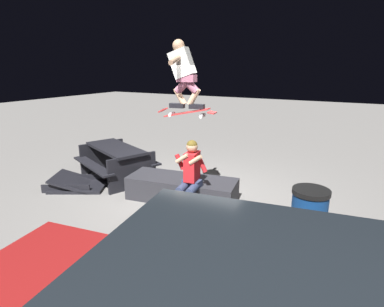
{
  "coord_description": "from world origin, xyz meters",
  "views": [
    {
      "loc": [
        -2.54,
        4.87,
        2.47
      ],
      "look_at": [
        -0.13,
        0.42,
        1.04
      ],
      "focal_mm": 28.69,
      "sensor_mm": 36.0,
      "label": 1
    }
  ],
  "objects_px": {
    "ledge_box_main": "(182,189)",
    "picnic_table_back": "(116,158)",
    "person_sitting_on_ledge": "(190,174)",
    "skateboard": "(187,113)",
    "skater_airborne": "(183,71)",
    "kicker_ramp": "(80,184)",
    "trash_bin": "(308,224)"
  },
  "relations": [
    {
      "from": "ledge_box_main",
      "to": "picnic_table_back",
      "type": "relative_size",
      "value": 0.99
    },
    {
      "from": "ledge_box_main",
      "to": "person_sitting_on_ledge",
      "type": "xyz_separation_m",
      "value": [
        -0.38,
        0.37,
        0.48
      ]
    },
    {
      "from": "skateboard",
      "to": "picnic_table_back",
      "type": "height_order",
      "value": "skateboard"
    },
    {
      "from": "ledge_box_main",
      "to": "picnic_table_back",
      "type": "xyz_separation_m",
      "value": [
        1.9,
        -0.3,
        0.28
      ]
    },
    {
      "from": "person_sitting_on_ledge",
      "to": "skater_airborne",
      "type": "distance_m",
      "value": 1.74
    },
    {
      "from": "skateboard",
      "to": "kicker_ramp",
      "type": "height_order",
      "value": "skateboard"
    },
    {
      "from": "person_sitting_on_ledge",
      "to": "skateboard",
      "type": "distance_m",
      "value": 1.06
    },
    {
      "from": "skateboard",
      "to": "skater_airborne",
      "type": "relative_size",
      "value": 0.93
    },
    {
      "from": "kicker_ramp",
      "to": "skater_airborne",
      "type": "bearing_deg",
      "value": -171.81
    },
    {
      "from": "person_sitting_on_ledge",
      "to": "trash_bin",
      "type": "bearing_deg",
      "value": 167.8
    },
    {
      "from": "skateboard",
      "to": "skater_airborne",
      "type": "distance_m",
      "value": 0.69
    },
    {
      "from": "person_sitting_on_ledge",
      "to": "picnic_table_back",
      "type": "distance_m",
      "value": 2.39
    },
    {
      "from": "ledge_box_main",
      "to": "trash_bin",
      "type": "distance_m",
      "value": 2.53
    },
    {
      "from": "person_sitting_on_ledge",
      "to": "trash_bin",
      "type": "height_order",
      "value": "person_sitting_on_ledge"
    },
    {
      "from": "skateboard",
      "to": "picnic_table_back",
      "type": "relative_size",
      "value": 0.5
    },
    {
      "from": "ledge_box_main",
      "to": "skateboard",
      "type": "bearing_deg",
      "value": 144.93
    },
    {
      "from": "skateboard",
      "to": "skater_airborne",
      "type": "bearing_deg",
      "value": 8.8
    },
    {
      "from": "skater_airborne",
      "to": "picnic_table_back",
      "type": "distance_m",
      "value": 2.82
    },
    {
      "from": "skater_airborne",
      "to": "kicker_ramp",
      "type": "relative_size",
      "value": 0.83
    },
    {
      "from": "skater_airborne",
      "to": "kicker_ramp",
      "type": "xyz_separation_m",
      "value": [
        2.38,
        0.34,
        -2.34
      ]
    },
    {
      "from": "ledge_box_main",
      "to": "trash_bin",
      "type": "bearing_deg",
      "value": 161.36
    },
    {
      "from": "kicker_ramp",
      "to": "picnic_table_back",
      "type": "distance_m",
      "value": 0.97
    },
    {
      "from": "skateboard",
      "to": "ledge_box_main",
      "type": "bearing_deg",
      "value": -35.07
    },
    {
      "from": "skater_airborne",
      "to": "ledge_box_main",
      "type": "bearing_deg",
      "value": -46.48
    },
    {
      "from": "ledge_box_main",
      "to": "skater_airborne",
      "type": "xyz_separation_m",
      "value": [
        -0.14,
        0.14,
        2.18
      ]
    },
    {
      "from": "ledge_box_main",
      "to": "person_sitting_on_ledge",
      "type": "bearing_deg",
      "value": 135.77
    },
    {
      "from": "picnic_table_back",
      "to": "person_sitting_on_ledge",
      "type": "bearing_deg",
      "value": 163.48
    },
    {
      "from": "person_sitting_on_ledge",
      "to": "skateboard",
      "type": "relative_size",
      "value": 1.23
    },
    {
      "from": "person_sitting_on_ledge",
      "to": "picnic_table_back",
      "type": "relative_size",
      "value": 0.61
    },
    {
      "from": "skateboard",
      "to": "kicker_ramp",
      "type": "xyz_separation_m",
      "value": [
        2.43,
        0.35,
        -1.66
      ]
    },
    {
      "from": "person_sitting_on_ledge",
      "to": "picnic_table_back",
      "type": "height_order",
      "value": "person_sitting_on_ledge"
    },
    {
      "from": "person_sitting_on_ledge",
      "to": "skateboard",
      "type": "bearing_deg",
      "value": -51.36
    }
  ]
}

